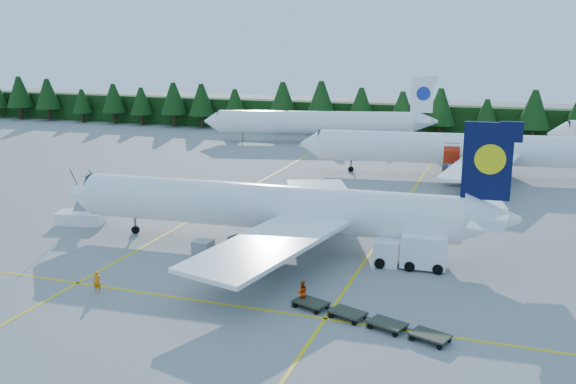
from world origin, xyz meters
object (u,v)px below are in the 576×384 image
(service_truck, at_px, (411,251))
(airliner_navy, at_px, (258,207))
(airliner_red, at_px, (446,149))
(airstairs, at_px, (82,214))

(service_truck, bearing_deg, airliner_navy, 172.16)
(airliner_red, bearing_deg, service_truck, -95.78)
(airliner_navy, xyz_separation_m, airstairs, (-19.87, 0.81, -2.69))
(airstairs, xyz_separation_m, service_truck, (34.08, -2.25, 0.49))
(airliner_red, height_order, service_truck, airliner_red)
(airliner_navy, xyz_separation_m, airliner_red, (13.14, 37.11, 0.13))
(airliner_navy, height_order, airliner_red, airliner_red)
(airliner_navy, relative_size, airstairs, 5.88)
(airliner_red, bearing_deg, airstairs, -139.65)
(airliner_red, relative_size, airstairs, 6.08)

